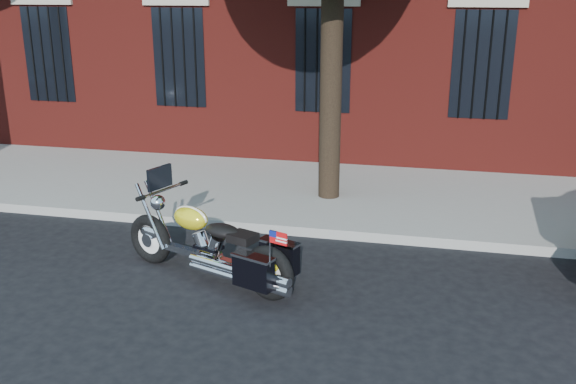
# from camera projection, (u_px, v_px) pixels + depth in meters

# --- Properties ---
(ground) EXTENTS (120.00, 120.00, 0.00)m
(ground) POSITION_uv_depth(u_px,v_px,m) (256.00, 270.00, 8.51)
(ground) COLOR black
(ground) RESTS_ON ground
(curb) EXTENTS (40.00, 0.16, 0.15)m
(curb) POSITION_uv_depth(u_px,v_px,m) (280.00, 228.00, 9.77)
(curb) COLOR gray
(curb) RESTS_ON ground
(sidewalk) EXTENTS (40.00, 3.60, 0.15)m
(sidewalk) POSITION_uv_depth(u_px,v_px,m) (304.00, 192.00, 11.52)
(sidewalk) COLOR gray
(sidewalk) RESTS_ON ground
(motorcycle) EXTENTS (2.52, 1.43, 1.39)m
(motorcycle) POSITION_uv_depth(u_px,v_px,m) (214.00, 249.00, 7.99)
(motorcycle) COLOR black
(motorcycle) RESTS_ON ground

